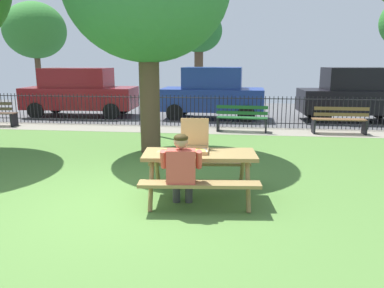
# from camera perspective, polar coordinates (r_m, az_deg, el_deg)

# --- Properties ---
(ground) EXTENTS (28.00, 11.34, 0.02)m
(ground) POSITION_cam_1_polar(r_m,az_deg,el_deg) (7.68, -6.73, -4.42)
(ground) COLOR #527C38
(cobblestone_walkway) EXTENTS (28.00, 1.40, 0.01)m
(cobblestone_walkway) POSITION_cam_1_polar(r_m,az_deg,el_deg) (12.43, -1.27, 2.18)
(cobblestone_walkway) COLOR gray
(street_asphalt) EXTENTS (28.00, 7.74, 0.01)m
(street_asphalt) POSITION_cam_1_polar(r_m,az_deg,el_deg) (16.91, 1.01, 4.91)
(street_asphalt) COLOR #515154
(picnic_table_foreground) EXTENTS (1.94, 1.66, 0.79)m
(picnic_table_foreground) POSITION_cam_1_polar(r_m,az_deg,el_deg) (6.08, 1.15, -2.91)
(picnic_table_foreground) COLOR olive
(picnic_table_foreground) RESTS_ON ground
(pizza_box_open) EXTENTS (0.50, 0.52, 0.52)m
(pizza_box_open) POSITION_cam_1_polar(r_m,az_deg,el_deg) (6.13, 0.34, -0.17)
(pizza_box_open) COLOR tan
(pizza_box_open) RESTS_ON picnic_table_foreground
(pizza_slice_on_table) EXTENTS (0.24, 0.25, 0.02)m
(pizza_slice_on_table) POSITION_cam_1_polar(r_m,az_deg,el_deg) (6.18, -4.40, -0.98)
(pizza_slice_on_table) COLOR #EECA58
(pizza_slice_on_table) RESTS_ON picnic_table_foreground
(adult_at_table) EXTENTS (0.63, 0.62, 1.19)m
(adult_at_table) POSITION_cam_1_polar(r_m,az_deg,el_deg) (5.59, -1.62, -3.65)
(adult_at_table) COLOR #3C3C3C
(adult_at_table) RESTS_ON ground
(iron_fence_streetside) EXTENTS (22.26, 0.03, 1.07)m
(iron_fence_streetside) POSITION_cam_1_polar(r_m,az_deg,el_deg) (13.03, -0.83, 5.10)
(iron_fence_streetside) COLOR black
(iron_fence_streetside) RESTS_ON ground
(park_bench_center) EXTENTS (1.62, 0.55, 0.85)m
(park_bench_center) POSITION_cam_1_polar(r_m,az_deg,el_deg) (12.09, 7.56, 3.81)
(park_bench_center) COLOR #225D2B
(park_bench_center) RESTS_ON ground
(park_bench_right) EXTENTS (1.60, 0.46, 0.85)m
(park_bench_right) POSITION_cam_1_polar(r_m,az_deg,el_deg) (12.48, 21.41, 3.32)
(park_bench_right) COLOR brown
(park_bench_right) RESTS_ON ground
(lamp_post_walkway) EXTENTS (0.28, 0.28, 3.91)m
(lamp_post_walkway) POSITION_cam_1_polar(r_m,az_deg,el_deg) (11.73, -7.84, 13.24)
(lamp_post_walkway) COLOR black
(lamp_post_walkway) RESTS_ON ground
(parked_car_far_left) EXTENTS (4.48, 2.08, 1.94)m
(parked_car_far_left) POSITION_cam_1_polar(r_m,az_deg,el_deg) (16.01, -16.62, 7.62)
(parked_car_far_left) COLOR maroon
(parked_car_far_left) RESTS_ON ground
(parked_car_left) EXTENTS (3.94, 1.91, 1.98)m
(parked_car_left) POSITION_cam_1_polar(r_m,az_deg,el_deg) (14.71, 3.12, 7.75)
(parked_car_left) COLOR navy
(parked_car_left) RESTS_ON ground
(parked_car_center) EXTENTS (3.98, 1.99, 1.98)m
(parked_car_center) POSITION_cam_1_polar(r_m,az_deg,el_deg) (15.26, 23.36, 6.93)
(parked_car_center) COLOR black
(parked_car_center) RESTS_ON ground
(far_tree_left) EXTENTS (3.67, 3.67, 5.67)m
(far_tree_left) POSITION_cam_1_polar(r_m,az_deg,el_deg) (25.37, -22.68, 15.55)
(far_tree_left) COLOR brown
(far_tree_left) RESTS_ON ground
(far_tree_midleft) EXTENTS (2.65, 2.65, 5.08)m
(far_tree_midleft) POSITION_cam_1_polar(r_m,az_deg,el_deg) (22.31, 1.05, 16.48)
(far_tree_midleft) COLOR brown
(far_tree_midleft) RESTS_ON ground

